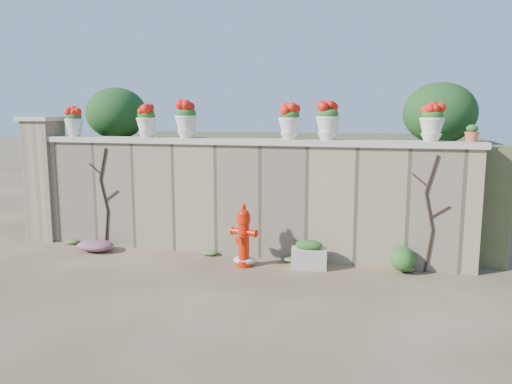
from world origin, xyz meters
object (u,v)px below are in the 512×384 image
(urn_pot_0, at_px, (74,122))
(fire_hydrant, at_px, (244,235))
(planter_box, at_px, (309,255))
(terracotta_pot, at_px, (472,134))

(urn_pot_0, bearing_deg, fire_hydrant, -11.11)
(planter_box, bearing_deg, terracotta_pot, 2.66)
(fire_hydrant, bearing_deg, urn_pot_0, 179.18)
(planter_box, relative_size, terracotta_pot, 2.40)
(fire_hydrant, distance_m, terracotta_pot, 3.97)
(planter_box, xyz_separation_m, terracotta_pot, (2.45, 0.55, 2.00))
(urn_pot_0, bearing_deg, planter_box, -6.56)
(planter_box, bearing_deg, fire_hydrant, 179.37)
(terracotta_pot, bearing_deg, urn_pot_0, 180.00)
(planter_box, relative_size, urn_pot_0, 1.13)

